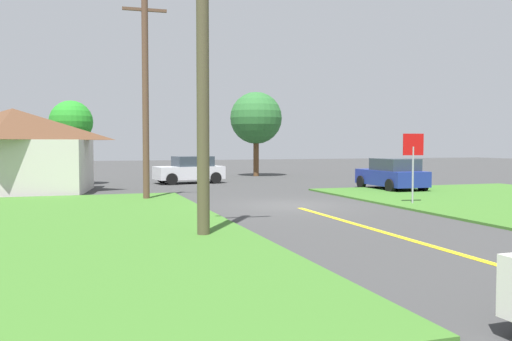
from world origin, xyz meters
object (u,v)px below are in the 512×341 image
stop_sign (413,154)px  car_on_crossroad (392,174)px  pine_tree_center (256,118)px  car_approaching_junction (190,170)px  barn (13,151)px  utility_pole_mid (145,94)px  oak_tree_left (71,123)px  utility_pole_near (203,56)px

stop_sign → car_on_crossroad: stop_sign is taller
stop_sign → pine_tree_center: size_ratio=0.45×
stop_sign → pine_tree_center: bearing=-82.0°
pine_tree_center → stop_sign: bearing=-90.6°
car_approaching_junction → pine_tree_center: pine_tree_center is taller
car_approaching_junction → barn: size_ratio=0.56×
utility_pole_mid → stop_sign: bearing=-27.8°
car_approaching_junction → oak_tree_left: bearing=-13.3°
car_on_crossroad → utility_pole_near: (-12.19, -10.70, 3.72)m
barn → pine_tree_center: bearing=31.2°
pine_tree_center → barn: (-15.40, -9.34, -2.21)m
stop_sign → car_approaching_junction: (-5.86, 14.20, -1.16)m
stop_sign → utility_pole_mid: 11.05m
stop_sign → car_approaching_junction: 15.41m
pine_tree_center → barn: size_ratio=0.82×
oak_tree_left → barn: size_ratio=0.64×
utility_pole_mid → barn: 8.31m
car_on_crossroad → barn: (-18.15, 4.49, 1.23)m
pine_tree_center → car_approaching_junction: bearing=-136.6°
utility_pole_near → barn: (-5.96, 15.18, -2.49)m
car_on_crossroad → pine_tree_center: (-2.75, 13.82, 3.44)m
stop_sign → car_on_crossroad: 6.90m
car_on_crossroad → oak_tree_left: (-15.54, 8.65, 2.72)m
car_on_crossroad → barn: size_ratio=0.56×
car_approaching_junction → pine_tree_center: 9.04m
stop_sign → car_approaching_junction: bearing=-58.9°
car_on_crossroad → pine_tree_center: size_ratio=0.68×
utility_pole_near → car_on_crossroad: bearing=41.3°
oak_tree_left → pine_tree_center: pine_tree_center is taller
oak_tree_left → utility_pole_mid: bearing=-72.6°
utility_pole_near → car_approaching_junction: bearing=79.8°
car_on_crossroad → stop_sign: bearing=154.5°
utility_pole_mid → oak_tree_left: 10.25m
oak_tree_left → barn: 5.14m
car_on_crossroad → oak_tree_left: oak_tree_left is taller
oak_tree_left → pine_tree_center: bearing=22.0°
utility_pole_near → pine_tree_center: utility_pole_near is taller
utility_pole_near → utility_pole_mid: 9.61m
utility_pole_mid → barn: size_ratio=1.14×
stop_sign → utility_pole_near: size_ratio=0.31×
car_approaching_junction → utility_pole_mid: (-3.66, -9.18, 3.62)m
car_approaching_junction → utility_pole_near: (-3.37, -18.78, 3.72)m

